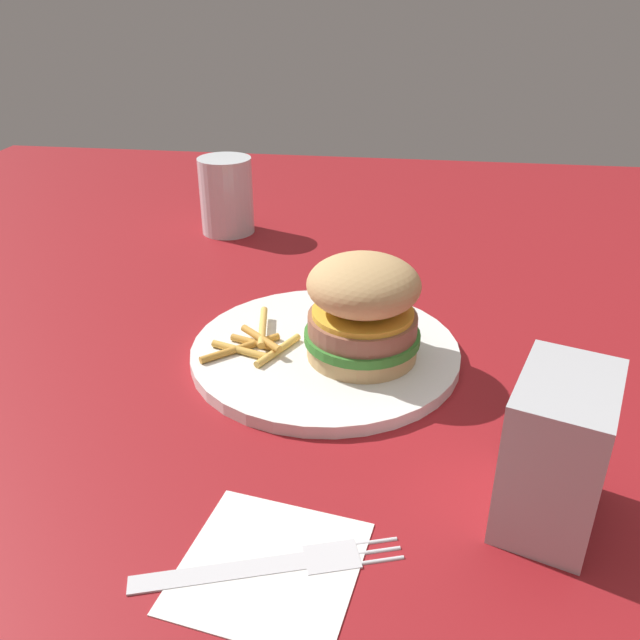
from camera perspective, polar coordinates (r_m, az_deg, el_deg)
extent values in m
plane|color=maroon|center=(0.65, 0.45, -3.20)|extent=(1.60, 1.60, 0.00)
cylinder|color=white|center=(0.64, 0.00, -2.85)|extent=(0.26, 0.26, 0.01)
cylinder|color=tan|center=(0.62, 3.62, -2.36)|extent=(0.10, 0.10, 0.02)
cylinder|color=#387F2D|center=(0.62, 3.65, -1.36)|extent=(0.11, 0.11, 0.01)
cylinder|color=#8E5B47|center=(0.61, 3.69, -0.28)|extent=(0.10, 0.10, 0.02)
cylinder|color=yellow|center=(0.61, 3.72, 0.67)|extent=(0.09, 0.09, 0.01)
ellipsoid|color=tan|center=(0.59, 3.80, 3.09)|extent=(0.10, 0.10, 0.05)
cylinder|color=gold|center=(0.63, -6.87, -2.62)|extent=(0.06, 0.03, 0.01)
cylinder|color=gold|center=(0.64, -6.87, -2.42)|extent=(0.07, 0.06, 0.01)
cylinder|color=gold|center=(0.64, -5.70, -1.97)|extent=(0.05, 0.02, 0.01)
cylinder|color=#E5B251|center=(0.63, -3.65, -2.63)|extent=(0.03, 0.06, 0.01)
cylinder|color=#E5B251|center=(0.66, -4.97, -0.59)|extent=(0.02, 0.08, 0.01)
cylinder|color=gold|center=(0.64, -5.12, -1.60)|extent=(0.05, 0.04, 0.01)
cube|color=white|center=(0.45, -4.50, -20.41)|extent=(0.13, 0.13, 0.00)
cube|color=silver|center=(0.44, -8.84, -20.57)|extent=(0.11, 0.05, 0.00)
cube|color=silver|center=(0.45, 1.03, -19.56)|extent=(0.04, 0.03, 0.00)
cylinder|color=silver|center=(0.45, 5.45, -19.69)|extent=(0.03, 0.01, 0.00)
cylinder|color=silver|center=(0.45, 5.17, -18.96)|extent=(0.03, 0.01, 0.00)
cylinder|color=silver|center=(0.46, 4.90, -18.26)|extent=(0.03, 0.01, 0.00)
cylinder|color=silver|center=(0.96, -8.09, 10.59)|extent=(0.08, 0.08, 0.11)
cylinder|color=silver|center=(0.97, -8.01, 9.49)|extent=(0.07, 0.07, 0.07)
cube|color=#B7BABF|center=(0.47, 19.76, -10.66)|extent=(0.09, 0.10, 0.11)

